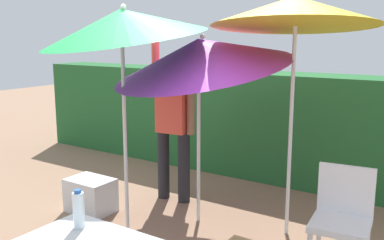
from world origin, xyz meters
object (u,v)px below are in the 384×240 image
bottle_water (79,210)px  person_vendor (173,122)px  cooler_box (91,195)px  umbrella_yellow (200,55)px  umbrella_rainbow (294,12)px  chair_plastic (342,216)px  umbrella_orange (123,24)px

bottle_water → person_vendor: bearing=113.0°
cooler_box → umbrella_yellow: bearing=20.7°
umbrella_rainbow → chair_plastic: 1.81m
cooler_box → bottle_water: (1.54, -1.52, 0.71)m
chair_plastic → bottle_water: 2.07m
umbrella_yellow → chair_plastic: umbrella_yellow is taller
umbrella_orange → cooler_box: 1.96m
umbrella_rainbow → umbrella_yellow: bearing=-164.4°
bottle_water → umbrella_yellow: bearing=101.1°
umbrella_orange → chair_plastic: (1.97, 0.34, -1.51)m
person_vendor → bottle_water: size_ratio=7.83×
umbrella_yellow → bottle_water: size_ratio=8.88×
umbrella_rainbow → umbrella_yellow: (-0.85, -0.24, -0.39)m
umbrella_rainbow → cooler_box: size_ratio=4.68×
cooler_box → bottle_water: 2.27m
cooler_box → umbrella_orange: bearing=-12.5°
person_vendor → umbrella_rainbow: bearing=-5.1°
umbrella_yellow → chair_plastic: (1.50, -0.25, -1.22)m
umbrella_rainbow → umbrella_yellow: size_ratio=1.10×
person_vendor → cooler_box: (-0.55, -0.80, -0.75)m
umbrella_rainbow → cooler_box: umbrella_rainbow is taller
umbrella_yellow → umbrella_rainbow: bearing=15.6°
umbrella_yellow → chair_plastic: 1.95m
umbrella_rainbow → person_vendor: 1.88m
umbrella_yellow → cooler_box: (-1.15, -0.44, -1.55)m
umbrella_orange → person_vendor: (-0.14, 0.95, -1.08)m
chair_plastic → cooler_box: 2.68m
umbrella_orange → bottle_water: (0.85, -1.36, -1.12)m
umbrella_orange → umbrella_rainbow: bearing=32.1°
person_vendor → bottle_water: 2.52m
umbrella_orange → umbrella_yellow: umbrella_orange is taller
umbrella_yellow → bottle_water: umbrella_yellow is taller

